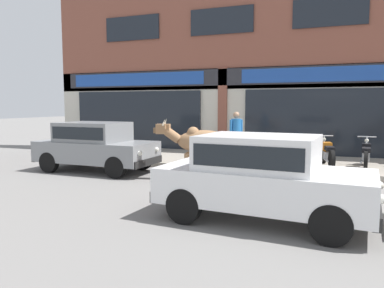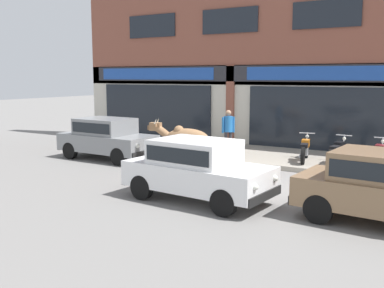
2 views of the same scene
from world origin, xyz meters
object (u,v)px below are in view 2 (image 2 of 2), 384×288
Objects in this scene: motorcycle_0 at (305,149)px; pedestrian at (228,127)px; car_2 at (197,167)px; motorcycle_2 at (378,155)px; car_1 at (107,136)px; motorcycle_1 at (338,152)px; cow at (184,138)px.

pedestrian is (-2.74, -0.19, 0.60)m from motorcycle_0.
car_2 is 5.57m from motorcycle_0.
motorcycle_0 is at bearing 3.93° from pedestrian.
motorcycle_2 is at bearing 1.65° from motorcycle_0.
car_1 reaches higher than motorcycle_2.
motorcycle_0 and motorcycle_1 have the same top height.
motorcycle_0 is at bearing -178.35° from motorcycle_2.
car_2 is (5.51, -3.04, 0.00)m from car_1.
cow is 4.94m from motorcycle_1.
car_2 reaches higher than motorcycle_0.
motorcycle_2 is (5.37, 2.66, -0.46)m from cow.
pedestrian is at bearing -177.10° from motorcycle_2.
car_2 is at bearing -28.86° from car_1.
motorcycle_2 is at bearing 2.90° from pedestrian.
cow is at bearing -98.33° from pedestrian.
car_2 is at bearing -109.85° from motorcycle_1.
car_1 is 9.09m from motorcycle_2.
motorcycle_2 is at bearing 26.34° from cow.
motorcycle_1 is 1.00× the size of motorcycle_2.
car_1 is at bearing -148.79° from pedestrian.
pedestrian reaches higher than cow.
motorcycle_2 is 1.13× the size of pedestrian.
cow reaches higher than motorcycle_2.
car_1 is at bearing -161.62° from motorcycle_1.
motorcycle_0 is at bearing -177.07° from motorcycle_1.
car_1 is at bearing 151.14° from car_2.
cow is 3.60m from car_2.
car_2 is 5.59m from pedestrian.
car_2 is at bearing -120.18° from motorcycle_2.
car_1 is 6.29m from car_2.
pedestrian is (0.35, 2.40, 0.13)m from cow.
motorcycle_0 is 1.12× the size of pedestrian.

